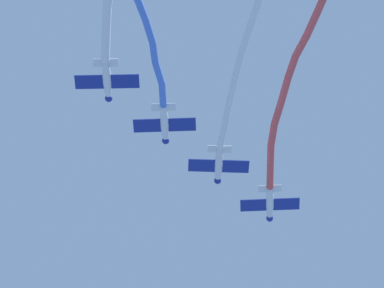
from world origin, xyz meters
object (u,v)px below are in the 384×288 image
(airplane_left_wing, at_px, (219,165))
(airplane_right_wing, at_px, (165,124))
(airplane_slot, at_px, (107,81))
(airplane_lead, at_px, (270,204))

(airplane_left_wing, xyz_separation_m, airplane_right_wing, (-6.09, 4.88, 0.25))
(airplane_slot, bearing_deg, airplane_lead, -47.92)
(airplane_left_wing, bearing_deg, airplane_right_wing, 128.93)
(airplane_left_wing, bearing_deg, airplane_lead, -51.16)
(airplane_lead, height_order, airplane_left_wing, airplane_left_wing)
(airplane_left_wing, relative_size, airplane_right_wing, 1.00)
(airplane_slot, bearing_deg, airplane_left_wing, -47.90)
(airplane_lead, bearing_deg, airplane_right_wing, 133.68)
(airplane_right_wing, relative_size, airplane_slot, 1.00)
(airplane_right_wing, distance_m, airplane_slot, 7.81)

